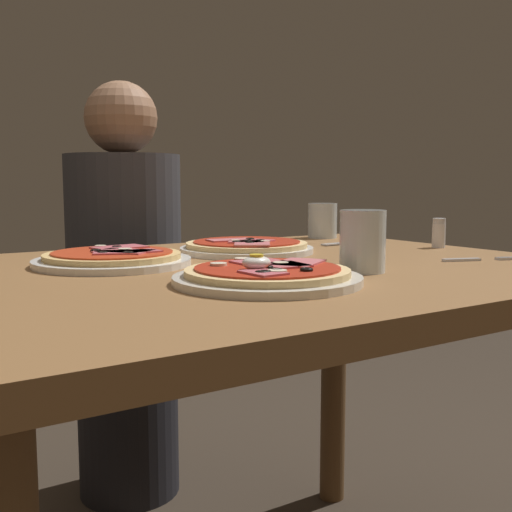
{
  "coord_description": "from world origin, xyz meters",
  "views": [
    {
      "loc": [
        -0.61,
        -0.93,
        0.91
      ],
      "look_at": [
        -0.05,
        -0.09,
        0.79
      ],
      "focal_mm": 44.15,
      "sensor_mm": 36.0,
      "label": 1
    }
  ],
  "objects_px": {
    "salt_shaker": "(439,233)",
    "knife": "(356,242)",
    "water_glass_far": "(362,245)",
    "pizza_across_right": "(113,259)",
    "water_glass_near": "(322,223)",
    "fork": "(475,259)",
    "pizza_foreground": "(267,275)",
    "diner_person": "(126,303)",
    "pizza_across_left": "(247,247)",
    "dining_table": "(255,329)"
  },
  "relations": [
    {
      "from": "pizza_across_left",
      "to": "water_glass_near",
      "type": "relative_size",
      "value": 3.06
    },
    {
      "from": "pizza_across_left",
      "to": "salt_shaker",
      "type": "bearing_deg",
      "value": -19.98
    },
    {
      "from": "water_glass_far",
      "to": "salt_shaker",
      "type": "xyz_separation_m",
      "value": [
        0.41,
        0.19,
        -0.01
      ]
    },
    {
      "from": "pizza_foreground",
      "to": "pizza_across_right",
      "type": "height_order",
      "value": "pizza_foreground"
    },
    {
      "from": "dining_table",
      "to": "pizza_across_right",
      "type": "bearing_deg",
      "value": 144.54
    },
    {
      "from": "knife",
      "to": "diner_person",
      "type": "distance_m",
      "value": 0.69
    },
    {
      "from": "dining_table",
      "to": "pizza_foreground",
      "type": "relative_size",
      "value": 4.09
    },
    {
      "from": "pizza_across_left",
      "to": "pizza_foreground",
      "type": "bearing_deg",
      "value": -117.98
    },
    {
      "from": "diner_person",
      "to": "pizza_across_right",
      "type": "bearing_deg",
      "value": 66.96
    },
    {
      "from": "pizza_across_right",
      "to": "fork",
      "type": "height_order",
      "value": "pizza_across_right"
    },
    {
      "from": "salt_shaker",
      "to": "knife",
      "type": "bearing_deg",
      "value": 115.93
    },
    {
      "from": "knife",
      "to": "water_glass_near",
      "type": "bearing_deg",
      "value": 81.56
    },
    {
      "from": "pizza_foreground",
      "to": "pizza_across_left",
      "type": "relative_size",
      "value": 1.0
    },
    {
      "from": "dining_table",
      "to": "fork",
      "type": "bearing_deg",
      "value": -23.23
    },
    {
      "from": "water_glass_far",
      "to": "diner_person",
      "type": "distance_m",
      "value": 0.94
    },
    {
      "from": "pizza_across_left",
      "to": "water_glass_far",
      "type": "bearing_deg",
      "value": -88.41
    },
    {
      "from": "water_glass_near",
      "to": "salt_shaker",
      "type": "bearing_deg",
      "value": -79.34
    },
    {
      "from": "pizza_across_left",
      "to": "pizza_across_right",
      "type": "xyz_separation_m",
      "value": [
        -0.31,
        -0.04,
        -0.0
      ]
    },
    {
      "from": "water_glass_far",
      "to": "fork",
      "type": "xyz_separation_m",
      "value": [
        0.28,
        -0.01,
        -0.04
      ]
    },
    {
      "from": "water_glass_far",
      "to": "knife",
      "type": "height_order",
      "value": "water_glass_far"
    },
    {
      "from": "water_glass_far",
      "to": "pizza_across_right",
      "type": "bearing_deg",
      "value": 135.73
    },
    {
      "from": "pizza_foreground",
      "to": "water_glass_far",
      "type": "bearing_deg",
      "value": 3.65
    },
    {
      "from": "water_glass_far",
      "to": "knife",
      "type": "distance_m",
      "value": 0.49
    },
    {
      "from": "fork",
      "to": "salt_shaker",
      "type": "bearing_deg",
      "value": 57.22
    },
    {
      "from": "pizza_across_right",
      "to": "pizza_foreground",
      "type": "bearing_deg",
      "value": -69.92
    },
    {
      "from": "pizza_across_left",
      "to": "knife",
      "type": "height_order",
      "value": "pizza_across_left"
    },
    {
      "from": "salt_shaker",
      "to": "diner_person",
      "type": "xyz_separation_m",
      "value": [
        -0.47,
        0.72,
        -0.23
      ]
    },
    {
      "from": "fork",
      "to": "salt_shaker",
      "type": "relative_size",
      "value": 2.28
    },
    {
      "from": "water_glass_near",
      "to": "pizza_foreground",
      "type": "bearing_deg",
      "value": -135.16
    },
    {
      "from": "dining_table",
      "to": "water_glass_near",
      "type": "height_order",
      "value": "water_glass_near"
    },
    {
      "from": "fork",
      "to": "knife",
      "type": "bearing_deg",
      "value": 83.83
    },
    {
      "from": "water_glass_far",
      "to": "fork",
      "type": "height_order",
      "value": "water_glass_far"
    },
    {
      "from": "pizza_foreground",
      "to": "pizza_across_left",
      "type": "height_order",
      "value": "pizza_foreground"
    },
    {
      "from": "pizza_foreground",
      "to": "fork",
      "type": "bearing_deg",
      "value": 0.66
    },
    {
      "from": "pizza_foreground",
      "to": "diner_person",
      "type": "relative_size",
      "value": 0.24
    },
    {
      "from": "water_glass_near",
      "to": "fork",
      "type": "distance_m",
      "value": 0.54
    },
    {
      "from": "pizza_across_right",
      "to": "fork",
      "type": "xyz_separation_m",
      "value": [
        0.6,
        -0.32,
        -0.01
      ]
    },
    {
      "from": "knife",
      "to": "salt_shaker",
      "type": "bearing_deg",
      "value": -64.07
    },
    {
      "from": "pizza_across_right",
      "to": "water_glass_far",
      "type": "bearing_deg",
      "value": -44.27
    },
    {
      "from": "salt_shaker",
      "to": "dining_table",
      "type": "bearing_deg",
      "value": -176.52
    },
    {
      "from": "pizza_across_left",
      "to": "salt_shaker",
      "type": "xyz_separation_m",
      "value": [
        0.42,
        -0.15,
        0.02
      ]
    },
    {
      "from": "pizza_across_right",
      "to": "water_glass_near",
      "type": "bearing_deg",
      "value": 18.43
    },
    {
      "from": "pizza_foreground",
      "to": "fork",
      "type": "relative_size",
      "value": 1.85
    },
    {
      "from": "dining_table",
      "to": "knife",
      "type": "height_order",
      "value": "knife"
    },
    {
      "from": "pizza_across_right",
      "to": "fork",
      "type": "distance_m",
      "value": 0.68
    },
    {
      "from": "pizza_foreground",
      "to": "diner_person",
      "type": "xyz_separation_m",
      "value": [
        0.14,
        0.92,
        -0.21
      ]
    },
    {
      "from": "water_glass_near",
      "to": "knife",
      "type": "height_order",
      "value": "water_glass_near"
    },
    {
      "from": "salt_shaker",
      "to": "diner_person",
      "type": "relative_size",
      "value": 0.06
    },
    {
      "from": "pizza_across_left",
      "to": "water_glass_far",
      "type": "distance_m",
      "value": 0.35
    },
    {
      "from": "knife",
      "to": "pizza_across_right",
      "type": "bearing_deg",
      "value": -174.44
    }
  ]
}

